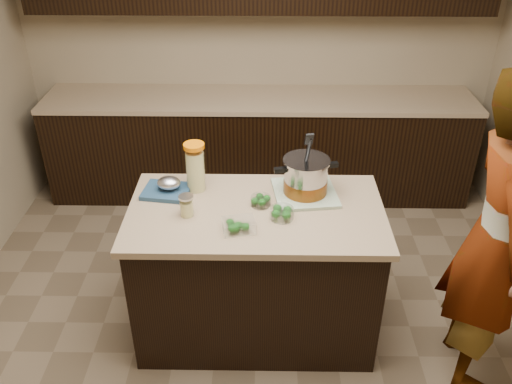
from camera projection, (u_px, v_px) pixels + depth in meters
The scene contains 13 objects.
ground_plane at pixel (256, 325), 3.54m from camera, with size 4.00×4.00×0.00m, color brown.
room_shell at pixel (256, 71), 2.63m from camera, with size 4.04×4.04×2.72m.
back_cabinets at pixel (259, 91), 4.52m from camera, with size 3.60×0.63×2.33m.
island at pixel (256, 271), 3.30m from camera, with size 1.46×0.81×0.90m.
dish_towel at pixel (305, 193), 3.20m from camera, with size 0.36×0.36×0.02m, color #688F60.
stock_pot at pixel (306, 178), 3.15m from camera, with size 0.38×0.33×0.38m.
lemonade_pitcher at pixel (195, 169), 3.19m from camera, with size 0.16×0.16×0.30m.
mason_jar at pixel (187, 206), 2.99m from camera, with size 0.11×0.11×0.13m.
broccoli_tub_left at pixel (261, 201), 3.10m from camera, with size 0.13×0.13×0.05m.
broccoli_tub_right at pixel (282, 214), 2.98m from camera, with size 0.17×0.17×0.06m.
broccoli_tub_rect at pixel (239, 226), 2.88m from camera, with size 0.19×0.16×0.06m.
blue_tray at pixel (168, 188), 3.20m from camera, with size 0.30×0.25×0.10m.
person at pixel (496, 241), 2.78m from camera, with size 0.68×0.44×1.85m, color gray.
Camera 1 is at (0.04, -2.55, 2.60)m, focal length 38.00 mm.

